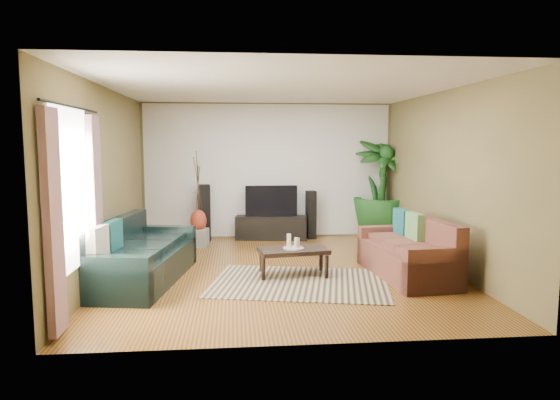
{
  "coord_description": "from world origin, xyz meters",
  "views": [
    {
      "loc": [
        -0.7,
        -7.26,
        1.92
      ],
      "look_at": [
        0.0,
        0.2,
        1.05
      ],
      "focal_mm": 32.0,
      "sensor_mm": 36.0,
      "label": 1
    }
  ],
  "objects": [
    {
      "name": "speaker_right",
      "position": [
        0.84,
        2.5,
        0.48
      ],
      "size": [
        0.21,
        0.22,
        0.96
      ],
      "primitive_type": "cube",
      "rotation": [
        0.0,
        0.0,
        0.2
      ],
      "color": "black",
      "rests_on": "floor"
    },
    {
      "name": "wall_front",
      "position": [
        0.0,
        -2.75,
        1.35
      ],
      "size": [
        5.0,
        0.0,
        5.0
      ],
      "primitive_type": "plane",
      "rotation": [
        -1.57,
        0.0,
        0.0
      ],
      "color": "olive",
      "rests_on": "ground"
    },
    {
      "name": "candle_tall",
      "position": [
        0.09,
        -0.24,
        0.51
      ],
      "size": [
        0.06,
        0.06,
        0.19
      ],
      "primitive_type": "cylinder",
      "color": "white",
      "rests_on": "candle_tray"
    },
    {
      "name": "vase",
      "position": [
        -1.35,
        1.93,
        0.48
      ],
      "size": [
        0.3,
        0.3,
        0.42
      ],
      "primitive_type": "ellipsoid",
      "color": "maroon",
      "rests_on": "pedestal"
    },
    {
      "name": "coffee_table",
      "position": [
        0.15,
        -0.27,
        0.2
      ],
      "size": [
        1.04,
        0.68,
        0.4
      ],
      "primitive_type": "cube",
      "rotation": [
        0.0,
        0.0,
        0.16
      ],
      "color": "black",
      "rests_on": "floor"
    },
    {
      "name": "area_rug",
      "position": [
        0.19,
        -0.66,
        0.01
      ],
      "size": [
        2.68,
        2.15,
        0.01
      ],
      "primitive_type": "cube",
      "rotation": [
        0.0,
        0.0,
        -0.21
      ],
      "color": "tan",
      "rests_on": "floor"
    },
    {
      "name": "potted_plant",
      "position": [
        2.25,
        2.5,
        1.0
      ],
      "size": [
        1.27,
        1.27,
        2.0
      ],
      "primitive_type": "imported",
      "rotation": [
        0.0,
        0.0,
        0.15
      ],
      "color": "#194B19",
      "rests_on": "floor"
    },
    {
      "name": "pedestal",
      "position": [
        -1.35,
        1.93,
        0.16
      ],
      "size": [
        0.38,
        0.38,
        0.33
      ],
      "primitive_type": "cube",
      "rotation": [
        0.0,
        0.0,
        -0.18
      ],
      "color": "gray",
      "rests_on": "floor"
    },
    {
      "name": "plant_pot",
      "position": [
        2.25,
        2.5,
        0.14
      ],
      "size": [
        0.37,
        0.37,
        0.29
      ],
      "primitive_type": "cylinder",
      "color": "black",
      "rests_on": "floor"
    },
    {
      "name": "tv_stand",
      "position": [
        0.04,
        2.5,
        0.23
      ],
      "size": [
        1.45,
        0.61,
        0.47
      ],
      "primitive_type": "cube",
      "rotation": [
        0.0,
        0.0,
        -0.14
      ],
      "color": "black",
      "rests_on": "floor"
    },
    {
      "name": "television",
      "position": [
        0.04,
        2.5,
        0.77
      ],
      "size": [
        1.03,
        0.06,
        0.61
      ],
      "primitive_type": "cube",
      "color": "black",
      "rests_on": "tv_stand"
    },
    {
      "name": "curtain_near",
      "position": [
        -2.43,
        -2.35,
        1.15
      ],
      "size": [
        0.08,
        0.35,
        2.2
      ],
      "primitive_type": "cube",
      "color": "gray",
      "rests_on": "ground"
    },
    {
      "name": "side_table",
      "position": [
        -2.25,
        0.72,
        0.24
      ],
      "size": [
        0.51,
        0.51,
        0.49
      ],
      "primitive_type": "cube",
      "rotation": [
        0.0,
        0.0,
        0.11
      ],
      "color": "brown",
      "rests_on": "floor"
    },
    {
      "name": "wall_left",
      "position": [
        -2.5,
        0.0,
        1.35
      ],
      "size": [
        0.0,
        5.5,
        5.5
      ],
      "primitive_type": "plane",
      "rotation": [
        1.57,
        0.0,
        1.57
      ],
      "color": "olive",
      "rests_on": "ground"
    },
    {
      "name": "wall_back",
      "position": [
        0.0,
        2.75,
        1.35
      ],
      "size": [
        5.0,
        0.0,
        5.0
      ],
      "primitive_type": "plane",
      "rotation": [
        1.57,
        0.0,
        0.0
      ],
      "color": "olive",
      "rests_on": "ground"
    },
    {
      "name": "wall_right",
      "position": [
        2.5,
        0.0,
        1.35
      ],
      "size": [
        0.0,
        5.5,
        5.5
      ],
      "primitive_type": "plane",
      "rotation": [
        1.57,
        0.0,
        -1.57
      ],
      "color": "olive",
      "rests_on": "ground"
    },
    {
      "name": "candle_tray",
      "position": [
        0.15,
        -0.27,
        0.4
      ],
      "size": [
        0.3,
        0.3,
        0.01
      ],
      "primitive_type": "cylinder",
      "color": "gray",
      "rests_on": "coffee_table"
    },
    {
      "name": "curtain_far",
      "position": [
        -2.43,
        -0.85,
        1.15
      ],
      "size": [
        0.08,
        0.35,
        2.2
      ],
      "primitive_type": "cube",
      "color": "gray",
      "rests_on": "ground"
    },
    {
      "name": "speaker_left",
      "position": [
        -1.27,
        2.5,
        0.55
      ],
      "size": [
        0.23,
        0.25,
        1.1
      ],
      "primitive_type": "cube",
      "rotation": [
        0.0,
        0.0,
        0.17
      ],
      "color": "black",
      "rests_on": "floor"
    },
    {
      "name": "candle_short",
      "position": [
        0.22,
        -0.21,
        0.47
      ],
      "size": [
        0.06,
        0.06,
        0.12
      ],
      "primitive_type": "cylinder",
      "color": "beige",
      "rests_on": "candle_tray"
    },
    {
      "name": "sofa_left",
      "position": [
        -1.98,
        -0.35,
        0.42
      ],
      "size": [
        1.34,
        2.42,
        0.85
      ],
      "primitive_type": "cube",
      "rotation": [
        0.0,
        0.0,
        1.41
      ],
      "color": "black",
      "rests_on": "floor"
    },
    {
      "name": "ceiling",
      "position": [
        0.0,
        0.0,
        2.7
      ],
      "size": [
        5.5,
        5.5,
        0.0
      ],
      "primitive_type": "plane",
      "rotation": [
        3.14,
        0.0,
        0.0
      ],
      "color": "white",
      "rests_on": "ground"
    },
    {
      "name": "backwall_panel",
      "position": [
        0.0,
        2.74,
        1.35
      ],
      "size": [
        4.9,
        0.0,
        4.9
      ],
      "primitive_type": "plane",
      "rotation": [
        1.57,
        0.0,
        0.0
      ],
      "color": "white",
      "rests_on": "ground"
    },
    {
      "name": "window_pane",
      "position": [
        -2.48,
        -1.6,
        1.4
      ],
      "size": [
        0.0,
        1.8,
        1.8
      ],
      "primitive_type": "plane",
      "rotation": [
        1.57,
        0.0,
        1.57
      ],
      "color": "white",
      "rests_on": "ground"
    },
    {
      "name": "curtain_rod",
      "position": [
        -2.43,
        -1.6,
        2.3
      ],
      "size": [
        0.03,
        1.9,
        0.03
      ],
      "primitive_type": "cylinder",
      "rotation": [
        1.57,
        0.0,
        0.0
      ],
      "color": "black",
      "rests_on": "ground"
    },
    {
      "name": "sofa_right",
      "position": [
        1.76,
        -0.47,
        0.42
      ],
      "size": [
        1.0,
        1.9,
        0.85
      ],
      "primitive_type": "cube",
      "rotation": [
        0.0,
        0.0,
        -1.47
      ],
      "color": "brown",
      "rests_on": "floor"
    },
    {
      "name": "candle_mid",
      "position": [
        0.19,
        -0.31,
        0.49
      ],
      "size": [
        0.06,
        0.06,
        0.15
      ],
      "primitive_type": "cylinder",
      "color": "beige",
      "rests_on": "candle_tray"
    },
    {
      "name": "floor",
      "position": [
        0.0,
        0.0,
        0.0
      ],
      "size": [
        5.5,
        5.5,
        0.0
      ],
      "primitive_type": "plane",
      "color": "brown",
      "rests_on": "ground"
    }
  ]
}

